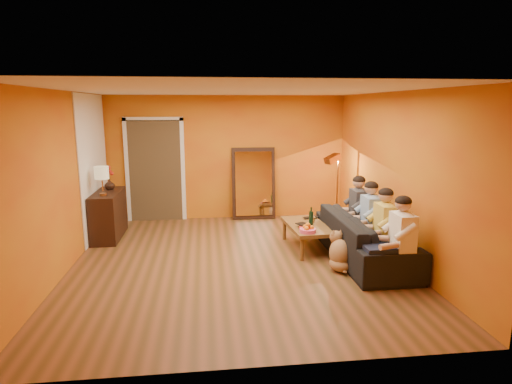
{
  "coord_description": "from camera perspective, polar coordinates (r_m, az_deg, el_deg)",
  "views": [
    {
      "loc": [
        -0.45,
        -6.28,
        2.37
      ],
      "look_at": [
        0.35,
        0.5,
        1.0
      ],
      "focal_mm": 30.0,
      "sensor_mm": 36.0,
      "label": 1
    }
  ],
  "objects": [
    {
      "name": "person_far_right",
      "position": [
        7.53,
        13.53,
        -2.5
      ],
      "size": [
        0.7,
        0.44,
        1.22
      ],
      "primitive_type": null,
      "color": "#333237",
      "rests_on": "sofa"
    },
    {
      "name": "door_jamb_right",
      "position": [
        9.1,
        -9.7,
        2.84
      ],
      "size": [
        0.08,
        0.06,
        2.2
      ],
      "primitive_type": "cube",
      "color": "white",
      "rests_on": "wall_back"
    },
    {
      "name": "floor_lamp",
      "position": [
        8.54,
        10.78,
        0.0
      ],
      "size": [
        0.37,
        0.34,
        1.44
      ],
      "primitive_type": null,
      "rotation": [
        0.0,
        0.0,
        0.39
      ],
      "color": "#A96931",
      "rests_on": "floor"
    },
    {
      "name": "fruit_bowl",
      "position": [
        6.79,
        6.92,
        -4.72
      ],
      "size": [
        0.26,
        0.26,
        0.16
      ],
      "primitive_type": null,
      "color": "#EB5385",
      "rests_on": "coffee_table"
    },
    {
      "name": "table_lamp",
      "position": [
        7.84,
        -19.83,
        1.38
      ],
      "size": [
        0.24,
        0.24,
        0.51
      ],
      "primitive_type": null,
      "color": "beige",
      "rests_on": "sideboard"
    },
    {
      "name": "flowers",
      "position": [
        8.36,
        -19.05,
        2.64
      ],
      "size": [
        0.17,
        0.17,
        0.45
      ],
      "primitive_type": null,
      "color": "#AB2013",
      "rests_on": "vase"
    },
    {
      "name": "sofa",
      "position": [
        6.97,
        14.26,
        -5.86
      ],
      "size": [
        2.41,
        0.94,
        0.7
      ],
      "primitive_type": "imported",
      "rotation": [
        0.0,
        0.0,
        1.57
      ],
      "color": "black",
      "rests_on": "floor"
    },
    {
      "name": "person_far_left",
      "position": [
        6.07,
        18.9,
        -6.15
      ],
      "size": [
        0.7,
        0.44,
        1.22
      ],
      "primitive_type": null,
      "color": "white",
      "rests_on": "sofa"
    },
    {
      "name": "door_jamb_left",
      "position": [
        9.23,
        -16.79,
        2.64
      ],
      "size": [
        0.08,
        0.06,
        2.2
      ],
      "primitive_type": "cube",
      "color": "white",
      "rests_on": "wall_back"
    },
    {
      "name": "mirror_glass",
      "position": [
        9.07,
        -0.3,
        1.12
      ],
      "size": [
        0.78,
        0.21,
        1.35
      ],
      "primitive_type": "cube",
      "rotation": [
        -0.14,
        0.0,
        0.0
      ],
      "color": "white",
      "rests_on": "mirror_frame"
    },
    {
      "name": "room_shell",
      "position": [
        6.75,
        -2.82,
        2.21
      ],
      "size": [
        5.0,
        5.5,
        2.6
      ],
      "color": "brown",
      "rests_on": "ground"
    },
    {
      "name": "laptop",
      "position": [
        7.63,
        7.54,
        -3.48
      ],
      "size": [
        0.34,
        0.26,
        0.02
      ],
      "primitive_type": "imported",
      "rotation": [
        0.0,
        0.0,
        0.23
      ],
      "color": "black",
      "rests_on": "coffee_table"
    },
    {
      "name": "person_mid_right",
      "position": [
        7.03,
        15.06,
        -3.55
      ],
      "size": [
        0.7,
        0.44,
        1.22
      ],
      "primitive_type": null,
      "color": "#819FC7",
      "rests_on": "sofa"
    },
    {
      "name": "book_lower",
      "position": [
        7.03,
        5.79,
        -4.72
      ],
      "size": [
        0.23,
        0.29,
        0.03
      ],
      "primitive_type": "imported",
      "rotation": [
        0.0,
        0.0,
        -0.14
      ],
      "color": "black",
      "rests_on": "coffee_table"
    },
    {
      "name": "wine_bottle",
      "position": [
        7.18,
        7.35,
        -3.22
      ],
      "size": [
        0.07,
        0.07,
        0.31
      ],
      "primitive_type": "cylinder",
      "color": "black",
      "rests_on": "coffee_table"
    },
    {
      "name": "book_mid",
      "position": [
        7.03,
        5.86,
        -4.52
      ],
      "size": [
        0.24,
        0.28,
        0.02
      ],
      "primitive_type": "imported",
      "rotation": [
        0.0,
        0.0,
        -0.38
      ],
      "color": "#AB2013",
      "rests_on": "book_lower"
    },
    {
      "name": "doorway_recess",
      "position": [
        9.27,
        -13.19,
        2.86
      ],
      "size": [
        1.06,
        0.3,
        2.1
      ],
      "primitive_type": "cube",
      "color": "#3F2D19",
      "rests_on": "floor"
    },
    {
      "name": "white_accent",
      "position": [
        8.35,
        -20.81,
        3.24
      ],
      "size": [
        0.02,
        1.9,
        2.58
      ],
      "primitive_type": "cube",
      "color": "white",
      "rests_on": "wall_left"
    },
    {
      "name": "person_mid_left",
      "position": [
        6.55,
        16.84,
        -4.76
      ],
      "size": [
        0.7,
        0.44,
        1.22
      ],
      "primitive_type": null,
      "color": "gold",
      "rests_on": "sofa"
    },
    {
      "name": "book_upper",
      "position": [
        7.01,
        5.81,
        -4.42
      ],
      "size": [
        0.25,
        0.27,
        0.02
      ],
      "primitive_type": "imported",
      "rotation": [
        0.0,
        0.0,
        0.51
      ],
      "color": "black",
      "rests_on": "book_mid"
    },
    {
      "name": "mirror_frame",
      "position": [
        9.11,
        -0.33,
        1.17
      ],
      "size": [
        0.92,
        0.27,
        1.51
      ],
      "primitive_type": "cube",
      "rotation": [
        -0.14,
        0.0,
        0.0
      ],
      "color": "black",
      "rests_on": "floor"
    },
    {
      "name": "coffee_table",
      "position": [
        7.32,
        6.8,
        -5.91
      ],
      "size": [
        0.7,
        1.26,
        0.42
      ],
      "primitive_type": null,
      "rotation": [
        0.0,
        0.0,
        0.07
      ],
      "color": "brown",
      "rests_on": "floor"
    },
    {
      "name": "vase",
      "position": [
        8.4,
        -18.94,
        0.97
      ],
      "size": [
        0.19,
        0.19,
        0.19
      ],
      "primitive_type": "imported",
      "color": "black",
      "rests_on": "sideboard"
    },
    {
      "name": "door_header",
      "position": [
        9.06,
        -13.58,
        9.45
      ],
      "size": [
        1.22,
        0.06,
        0.08
      ],
      "primitive_type": "cube",
      "color": "white",
      "rests_on": "wall_back"
    },
    {
      "name": "tumbler",
      "position": [
        7.39,
        7.54,
        -3.67
      ],
      "size": [
        0.13,
        0.13,
        0.1
      ],
      "primitive_type": "imported",
      "rotation": [
        0.0,
        0.0,
        -0.27
      ],
      "color": "#B27F3F",
      "rests_on": "coffee_table"
    },
    {
      "name": "sideboard",
      "position": [
        8.27,
        -19.06,
        -2.9
      ],
      "size": [
        0.44,
        1.18,
        0.85
      ],
      "primitive_type": "cube",
      "color": "black",
      "rests_on": "floor"
    },
    {
      "name": "dog",
      "position": [
        6.44,
        11.12,
        -7.67
      ],
      "size": [
        0.49,
        0.59,
        0.59
      ],
      "primitive_type": null,
      "rotation": [
        0.0,
        0.0,
        -0.4
      ],
      "color": "#A16E48",
      "rests_on": "floor"
    }
  ]
}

